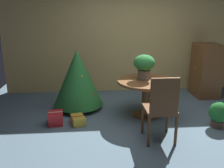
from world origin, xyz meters
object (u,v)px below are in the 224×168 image
(flower_vase, at_px, (144,65))
(holiday_tree, at_px, (78,78))
(wooden_chair_near, at_px, (161,106))
(gift_box_red, at_px, (56,118))
(round_dining_table, at_px, (147,89))
(gift_box_gold, at_px, (78,120))
(potted_plant, at_px, (219,114))
(wooden_cabinet, at_px, (206,70))

(flower_vase, distance_m, holiday_tree, 1.35)
(wooden_chair_near, distance_m, gift_box_red, 1.86)
(round_dining_table, relative_size, holiday_tree, 0.90)
(wooden_chair_near, bearing_deg, gift_box_gold, 149.36)
(round_dining_table, bearing_deg, potted_plant, -26.01)
(gift_box_red, height_order, potted_plant, potted_plant)
(wooden_cabinet, bearing_deg, holiday_tree, -169.13)
(wooden_chair_near, bearing_deg, holiday_tree, 130.94)
(wooden_chair_near, relative_size, holiday_tree, 0.86)
(wooden_chair_near, distance_m, wooden_cabinet, 2.60)
(wooden_chair_near, height_order, wooden_cabinet, wooden_cabinet)
(flower_vase, bearing_deg, gift_box_red, -170.28)
(gift_box_red, bearing_deg, wooden_chair_near, -24.53)
(flower_vase, bearing_deg, wooden_chair_near, -87.35)
(gift_box_gold, relative_size, potted_plant, 0.82)
(flower_vase, distance_m, wooden_cabinet, 1.99)
(wooden_chair_near, relative_size, gift_box_gold, 2.87)
(potted_plant, bearing_deg, holiday_tree, 156.29)
(gift_box_red, relative_size, wooden_cabinet, 0.23)
(gift_box_red, bearing_deg, potted_plant, -6.90)
(gift_box_red, bearing_deg, gift_box_gold, -0.66)
(gift_box_gold, height_order, gift_box_red, gift_box_red)
(holiday_tree, bearing_deg, potted_plant, -23.71)
(wooden_cabinet, bearing_deg, potted_plant, -106.97)
(holiday_tree, bearing_deg, gift_box_red, -116.66)
(flower_vase, distance_m, gift_box_red, 1.84)
(round_dining_table, xyz_separation_m, potted_plant, (1.13, -0.55, -0.30))
(round_dining_table, xyz_separation_m, gift_box_gold, (-1.26, -0.22, -0.47))
(flower_vase, relative_size, wooden_chair_near, 0.44)
(round_dining_table, distance_m, wooden_cabinet, 1.95)
(round_dining_table, xyz_separation_m, holiday_tree, (-1.28, 0.51, 0.10))
(round_dining_table, height_order, potted_plant, round_dining_table)
(wooden_cabinet, relative_size, potted_plant, 2.76)
(round_dining_table, bearing_deg, flower_vase, 130.52)
(round_dining_table, height_order, flower_vase, flower_vase)
(holiday_tree, distance_m, potted_plant, 2.67)
(flower_vase, height_order, gift_box_red, flower_vase)
(potted_plant, bearing_deg, gift_box_red, 173.10)
(round_dining_table, height_order, wooden_chair_near, wooden_chair_near)
(holiday_tree, xyz_separation_m, gift_box_red, (-0.36, -0.72, -0.53))
(round_dining_table, height_order, holiday_tree, holiday_tree)
(wooden_chair_near, xyz_separation_m, wooden_cabinet, (1.63, 2.03, 0.03))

